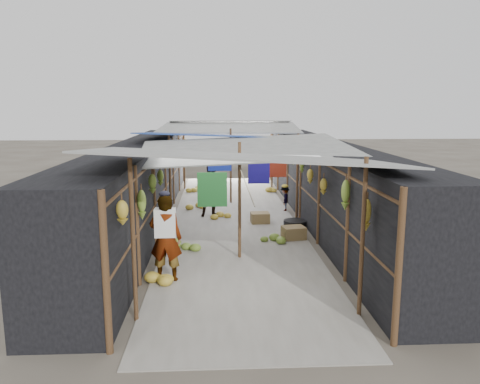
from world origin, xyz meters
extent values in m
plane|color=#6B6356|center=(0.00, 0.00, 0.00)|extent=(80.00, 80.00, 0.00)
cube|color=#9E998E|center=(0.00, 6.50, 0.01)|extent=(3.60, 16.00, 0.02)
cube|color=black|center=(-2.70, 6.50, 1.15)|extent=(1.40, 15.00, 2.30)
cube|color=black|center=(2.70, 6.50, 1.15)|extent=(1.40, 15.00, 2.30)
cube|color=olive|center=(0.75, 6.10, 0.16)|extent=(0.55, 0.45, 0.32)
cube|color=olive|center=(1.45, 4.41, 0.17)|extent=(0.63, 0.54, 0.33)
cube|color=olive|center=(-0.79, 10.69, 0.15)|extent=(0.51, 0.44, 0.30)
cylinder|color=black|center=(1.70, 5.63, 0.10)|extent=(0.65, 0.65, 0.20)
imported|color=white|center=(-1.49, 1.70, 0.86)|extent=(0.66, 0.47, 1.72)
imported|color=#1D4793|center=(-0.61, 7.06, 0.80)|extent=(0.94, 0.83, 1.60)
imported|color=#4A4540|center=(1.70, 7.66, 0.41)|extent=(0.38, 0.57, 0.81)
cylinder|color=brown|center=(-1.80, 0.00, 1.30)|extent=(0.07, 0.07, 2.60)
cylinder|color=brown|center=(1.80, 0.00, 1.30)|extent=(0.07, 0.07, 2.60)
cylinder|color=brown|center=(0.00, 3.00, 1.30)|extent=(0.07, 0.07, 2.60)
cylinder|color=brown|center=(-1.80, 6.00, 1.30)|extent=(0.07, 0.07, 2.60)
cylinder|color=brown|center=(1.80, 6.00, 1.30)|extent=(0.07, 0.07, 2.60)
cylinder|color=brown|center=(0.00, 9.00, 1.30)|extent=(0.07, 0.07, 2.60)
cylinder|color=brown|center=(-1.80, 12.00, 1.30)|extent=(0.07, 0.07, 2.60)
cylinder|color=brown|center=(1.80, 12.00, 1.30)|extent=(0.07, 0.07, 2.60)
cube|color=#979792|center=(0.00, 1.00, 2.50)|extent=(5.21, 3.19, 0.52)
cube|color=#979792|center=(0.20, 4.20, 2.35)|extent=(5.23, 3.73, 0.50)
cube|color=navy|center=(-0.10, 7.50, 2.45)|extent=(5.40, 3.60, 0.41)
cube|color=#979792|center=(0.00, 10.80, 2.55)|extent=(5.37, 3.66, 0.27)
cube|color=#979792|center=(0.10, 13.20, 2.65)|extent=(5.00, 1.99, 0.24)
cylinder|color=brown|center=(-2.00, 6.50, 2.05)|extent=(0.06, 15.00, 0.06)
cylinder|color=brown|center=(2.00, 6.50, 2.05)|extent=(0.06, 15.00, 0.06)
cylinder|color=gray|center=(0.00, 6.50, 2.05)|extent=(0.02, 15.00, 0.02)
cube|color=maroon|center=(1.16, 5.50, 1.75)|extent=(0.50, 0.03, 0.60)
cube|color=silver|center=(0.64, 8.97, 1.77)|extent=(0.60, 0.03, 0.55)
cube|color=#277532|center=(-0.59, 2.26, 1.70)|extent=(0.60, 0.03, 0.70)
cube|color=#221799|center=(0.58, 4.73, 1.72)|extent=(0.55, 0.03, 0.65)
cube|color=#1C32B8|center=(-0.40, 6.80, 1.75)|extent=(0.70, 0.03, 0.60)
cube|color=navy|center=(-0.45, 9.88, 1.75)|extent=(0.65, 0.03, 0.60)
ellipsoid|color=gold|center=(-1.88, -0.33, 1.83)|extent=(0.18, 0.15, 0.38)
ellipsoid|color=olive|center=(-1.88, 1.44, 1.57)|extent=(0.16, 0.14, 0.57)
ellipsoid|color=olive|center=(-1.88, 2.95, 1.71)|extent=(0.18, 0.15, 0.44)
ellipsoid|color=olive|center=(-1.88, 4.41, 1.62)|extent=(0.16, 0.14, 0.40)
ellipsoid|color=olive|center=(-1.88, 5.77, 1.83)|extent=(0.19, 0.16, 0.38)
ellipsoid|color=gold|center=(-1.88, 6.90, 1.76)|extent=(0.14, 0.12, 0.36)
ellipsoid|color=olive|center=(-1.88, 8.53, 1.66)|extent=(0.15, 0.13, 0.60)
ellipsoid|color=olive|center=(-1.88, 10.67, 1.74)|extent=(0.18, 0.15, 0.59)
ellipsoid|color=olive|center=(-1.88, 11.60, 1.67)|extent=(0.19, 0.17, 0.41)
ellipsoid|color=gold|center=(-1.88, 13.62, 1.69)|extent=(0.19, 0.16, 0.53)
ellipsoid|color=gold|center=(1.88, 0.10, 1.65)|extent=(0.14, 0.12, 0.53)
ellipsoid|color=olive|center=(1.88, 1.34, 1.74)|extent=(0.17, 0.14, 0.59)
ellipsoid|color=gold|center=(1.88, 3.11, 1.59)|extent=(0.16, 0.14, 0.38)
ellipsoid|color=gold|center=(1.88, 4.60, 1.59)|extent=(0.17, 0.14, 0.39)
ellipsoid|color=olive|center=(1.88, 5.75, 1.76)|extent=(0.16, 0.13, 0.49)
ellipsoid|color=olive|center=(1.88, 7.24, 1.76)|extent=(0.17, 0.15, 0.41)
ellipsoid|color=gold|center=(1.88, 9.14, 1.84)|extent=(0.17, 0.15, 0.36)
ellipsoid|color=olive|center=(1.88, 10.62, 1.72)|extent=(0.17, 0.15, 0.48)
ellipsoid|color=gold|center=(1.88, 11.47, 1.66)|extent=(0.16, 0.13, 0.48)
ellipsoid|color=olive|center=(1.88, 13.44, 1.58)|extent=(0.17, 0.14, 0.38)
ellipsoid|color=gold|center=(-1.49, 11.26, 0.16)|extent=(0.65, 0.55, 0.33)
ellipsoid|color=gold|center=(-1.70, 1.47, 0.12)|extent=(0.46, 0.39, 0.23)
ellipsoid|color=olive|center=(-1.22, 3.69, 0.16)|extent=(0.63, 0.53, 0.31)
ellipsoid|color=gold|center=(-0.31, 6.80, 0.17)|extent=(0.69, 0.58, 0.34)
ellipsoid|color=gold|center=(1.67, 10.92, 0.15)|extent=(0.59, 0.51, 0.30)
ellipsoid|color=gold|center=(-1.17, 8.15, 0.13)|extent=(0.54, 0.45, 0.27)
ellipsoid|color=olive|center=(0.88, 4.18, 0.18)|extent=(0.72, 0.61, 0.36)
camera|label=1|loc=(-0.51, -7.03, 3.37)|focal=35.00mm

